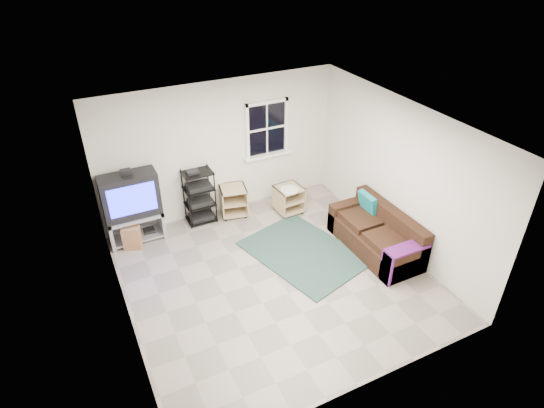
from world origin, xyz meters
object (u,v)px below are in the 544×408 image
tv_unit (131,202)px  sofa (377,235)px  av_rack (200,200)px  side_table_right (288,197)px  side_table_left (233,199)px

tv_unit → sofa: tv_unit is taller
sofa → av_rack: bearing=138.1°
tv_unit → side_table_right: 2.94m
side_table_right → tv_unit: bearing=172.5°
side_table_left → side_table_right: 1.07m
av_rack → tv_unit: bearing=-177.9°
side_table_left → side_table_right: bearing=-22.7°
tv_unit → sofa: 4.29m
tv_unit → av_rack: bearing=2.1°
tv_unit → av_rack: tv_unit is taller
av_rack → sofa: bearing=-41.9°
tv_unit → side_table_left: bearing=1.1°
av_rack → side_table_left: 0.68m
av_rack → side_table_right: bearing=-14.4°
side_table_left → sofa: size_ratio=0.32×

